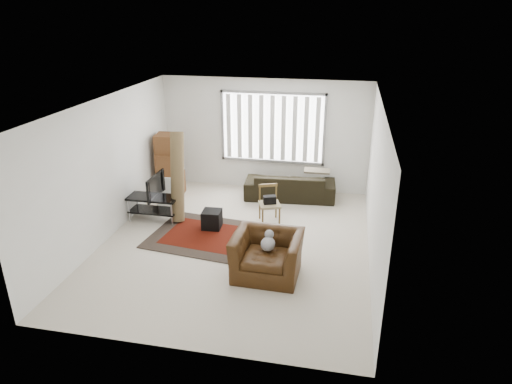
% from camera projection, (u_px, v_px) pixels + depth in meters
% --- Properties ---
extents(room, '(6.00, 6.02, 2.71)m').
position_uv_depth(room, '(242.00, 148.00, 8.57)').
color(room, beige).
rests_on(room, ground).
extents(persian_rug, '(2.76, 2.01, 0.02)m').
position_uv_depth(persian_rug, '(217.00, 237.00, 8.98)').
color(persian_rug, black).
rests_on(persian_rug, ground).
extents(tv_stand, '(1.06, 0.48, 0.53)m').
position_uv_depth(tv_stand, '(154.00, 203.00, 9.62)').
color(tv_stand, black).
rests_on(tv_stand, ground).
extents(tv, '(0.11, 0.86, 0.49)m').
position_uv_depth(tv, '(152.00, 186.00, 9.47)').
color(tv, black).
rests_on(tv, tv_stand).
extents(subwoofer, '(0.39, 0.39, 0.37)m').
position_uv_depth(subwoofer, '(212.00, 219.00, 9.29)').
color(subwoofer, black).
rests_on(subwoofer, persian_rug).
extents(moving_boxes, '(0.66, 0.61, 1.49)m').
position_uv_depth(moving_boxes, '(169.00, 167.00, 10.80)').
color(moving_boxes, brown).
rests_on(moving_boxes, ground).
extents(white_flatpack, '(0.57, 0.28, 0.70)m').
position_uv_depth(white_flatpack, '(170.00, 193.00, 10.21)').
color(white_flatpack, silver).
rests_on(white_flatpack, ground).
extents(rolled_rug, '(0.37, 0.72, 1.88)m').
position_uv_depth(rolled_rug, '(177.00, 177.00, 9.48)').
color(rolled_rug, brown).
rests_on(rolled_rug, ground).
extents(sofa, '(2.16, 1.06, 0.81)m').
position_uv_depth(sofa, '(290.00, 182.00, 10.72)').
color(sofa, black).
rests_on(sofa, ground).
extents(side_chair, '(0.54, 0.54, 0.78)m').
position_uv_depth(side_chair, '(269.00, 202.00, 9.52)').
color(side_chair, '#91845F').
rests_on(side_chair, ground).
extents(armchair, '(1.17, 1.02, 0.84)m').
position_uv_depth(armchair, '(267.00, 252.00, 7.62)').
color(armchair, '#3A200B').
rests_on(armchair, ground).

